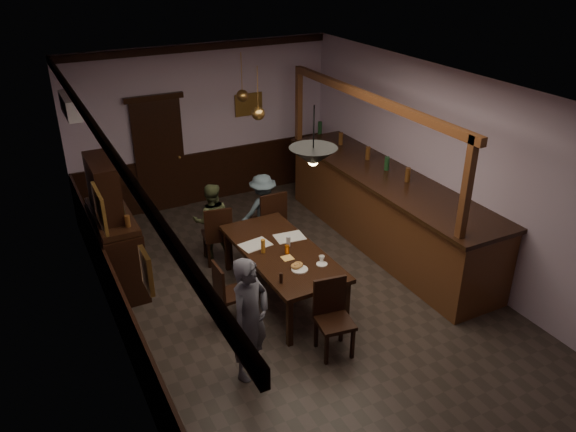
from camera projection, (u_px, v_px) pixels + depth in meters
room at (309, 209)px, 7.27m from camera, size 5.01×8.01×3.01m
dining_table at (282, 254)px, 7.82m from camera, size 1.02×2.21×0.75m
chair_far_left at (218, 233)px, 8.69m from camera, size 0.50×0.50×0.99m
chair_far_right at (271, 218)px, 9.05m from camera, size 0.46×0.46×1.06m
chair_near at (332, 313)px, 6.85m from camera, size 0.48×0.48×0.98m
chair_side at (227, 291)px, 7.36m from camera, size 0.39×0.39×0.89m
person_standing at (250, 319)px, 6.35m from camera, size 0.67×0.59×1.55m
person_seated_left at (212, 221)px, 8.88m from camera, size 0.72×0.63×1.25m
person_seated_right at (263, 210)px, 9.26m from camera, size 0.82×0.50×1.23m
newspaper_left at (255, 245)px, 7.92m from camera, size 0.46×0.36×0.01m
newspaper_right at (290, 237)px, 8.13m from camera, size 0.45×0.34×0.01m
napkin at (287, 258)px, 7.60m from camera, size 0.15×0.15×0.00m
saucer at (322, 264)px, 7.45m from camera, size 0.15×0.15×0.01m
coffee_cup at (322, 258)px, 7.50m from camera, size 0.08×0.08×0.07m
pastry_plate at (300, 269)px, 7.33m from camera, size 0.22×0.22×0.01m
pastry_ring_a at (296, 266)px, 7.35m from camera, size 0.13×0.13×0.04m
pastry_ring_b at (298, 265)px, 7.39m from camera, size 0.13×0.13×0.04m
soda_can at (287, 249)px, 7.70m from camera, size 0.07×0.07×0.12m
beer_glass at (263, 246)px, 7.70m from camera, size 0.06×0.06×0.20m
water_glass at (288, 241)px, 7.87m from camera, size 0.06×0.06×0.15m
pepper_mill at (281, 278)px, 7.03m from camera, size 0.04×0.04×0.14m
sideboard at (114, 236)px, 8.09m from camera, size 0.53×1.48×1.95m
bar_counter at (386, 209)px, 9.20m from camera, size 1.08×4.64×2.60m
door_back at (160, 157)px, 10.24m from camera, size 0.90×0.06×2.10m
ac_unit at (70, 106)px, 8.17m from camera, size 0.20×0.85×0.30m
picture_left_small at (147, 271)px, 4.69m from camera, size 0.04×0.28×0.36m
picture_left_large at (100, 209)px, 6.80m from camera, size 0.04×0.62×0.48m
picture_back at (249, 104)px, 10.65m from camera, size 0.55×0.04×0.42m
pendant_iron at (313, 157)px, 6.42m from camera, size 0.56×0.56×0.71m
pendant_brass_mid at (258, 114)px, 8.34m from camera, size 0.20×0.20×0.81m
pendant_brass_far at (242, 96)px, 9.27m from camera, size 0.20×0.20×0.81m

